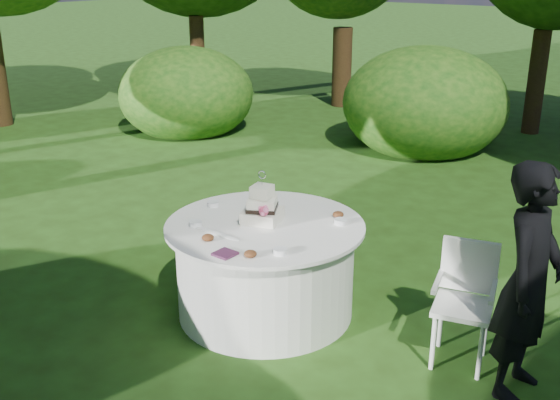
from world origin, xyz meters
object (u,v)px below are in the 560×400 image
Objects in this scene: chair at (465,293)px; guest at (529,282)px; cake at (262,208)px; napkins at (225,254)px; table at (265,268)px.

guest is at bearing -14.58° from chair.
cake is 1.64m from chair.
napkins is 0.16× the size of chair.
guest is 1.80× the size of chair.
napkins is 0.09× the size of guest.
table is at bearing -166.78° from chair.
cake is (-0.04, 0.02, 0.50)m from table.
guest is 1.01× the size of table.
napkins is 1.70m from chair.
chair is (1.51, 0.36, 0.13)m from table.
cake is (-2.00, -0.22, 0.10)m from guest.
cake is at bearing 106.85° from napkins.
napkins is at bearing -144.48° from chair.
table is 1.56m from chair.
napkins is 0.34× the size of cake.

